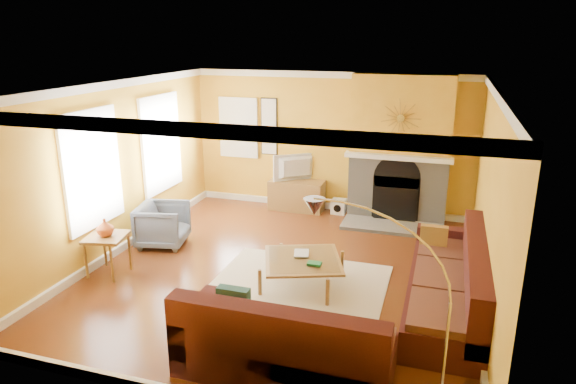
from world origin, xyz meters
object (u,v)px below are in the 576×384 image
(armchair, at_px, (163,225))
(coffee_table, at_px, (303,272))
(media_console, at_px, (297,195))
(side_table, at_px, (108,255))
(arc_lamp, at_px, (383,315))
(sectional_sofa, at_px, (354,279))

(armchair, bearing_deg, coffee_table, -117.43)
(media_console, relative_size, side_table, 1.81)
(side_table, distance_m, arc_lamp, 4.54)
(media_console, relative_size, arc_lamp, 0.54)
(armchair, bearing_deg, side_table, 158.18)
(media_console, distance_m, side_table, 4.02)
(media_console, bearing_deg, coffee_table, -72.12)
(sectional_sofa, distance_m, media_console, 4.03)
(sectional_sofa, xyz_separation_m, media_console, (-1.80, 3.60, -0.15))
(media_console, bearing_deg, side_table, -116.57)
(media_console, relative_size, armchair, 1.39)
(sectional_sofa, xyz_separation_m, armchair, (-3.40, 1.20, -0.10))
(armchair, bearing_deg, media_console, -46.05)
(coffee_table, relative_size, media_console, 0.95)
(coffee_table, xyz_separation_m, arc_lamp, (1.35, -2.20, 0.80))
(arc_lamp, bearing_deg, coffee_table, 121.60)
(coffee_table, bearing_deg, sectional_sofa, -32.01)
(coffee_table, distance_m, side_table, 2.85)
(sectional_sofa, height_order, arc_lamp, arc_lamp)
(coffee_table, height_order, side_table, side_table)
(sectional_sofa, distance_m, arc_lamp, 1.87)
(coffee_table, height_order, arc_lamp, arc_lamp)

